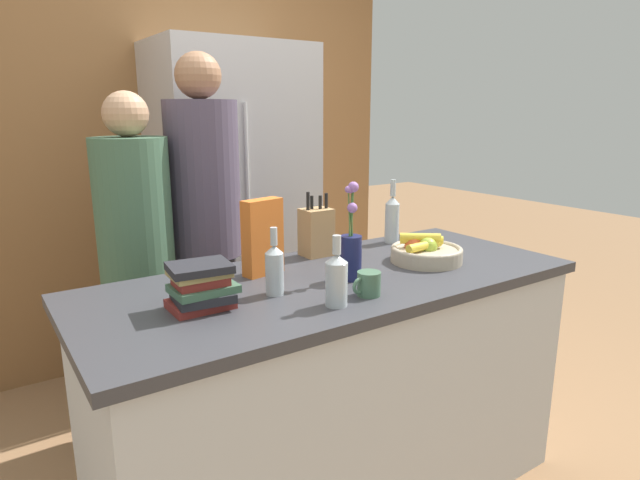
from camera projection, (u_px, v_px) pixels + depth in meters
kitchen_island at (334, 389)px, 2.08m from camera, size 1.85×0.77×0.92m
back_wall_wood at (171, 147)px, 3.28m from camera, size 3.05×0.12×2.60m
refrigerator at (235, 208)px, 3.21m from camera, size 0.88×0.62×1.89m
fruit_bowl at (425, 251)px, 2.16m from camera, size 0.29×0.29×0.12m
knife_block at (316, 232)px, 2.24m from camera, size 0.12×0.10×0.27m
flower_vase at (351, 250)px, 1.91m from camera, size 0.08×0.08×0.36m
cereal_box at (263, 237)px, 1.97m from camera, size 0.16×0.09×0.28m
coffee_mug at (368, 284)px, 1.76m from camera, size 0.11×0.08×0.08m
book_stack at (201, 287)px, 1.64m from camera, size 0.20×0.17×0.14m
bottle_oil at (336, 278)px, 1.66m from camera, size 0.07×0.07×0.23m
bottle_vinegar at (274, 268)px, 1.76m from camera, size 0.06×0.06×0.23m
bottle_wine at (392, 218)px, 2.46m from camera, size 0.06×0.06×0.29m
person_at_sink at (137, 257)px, 2.32m from camera, size 0.32×0.32×1.60m
person_in_blue at (206, 223)px, 2.51m from camera, size 0.33×0.33×1.77m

